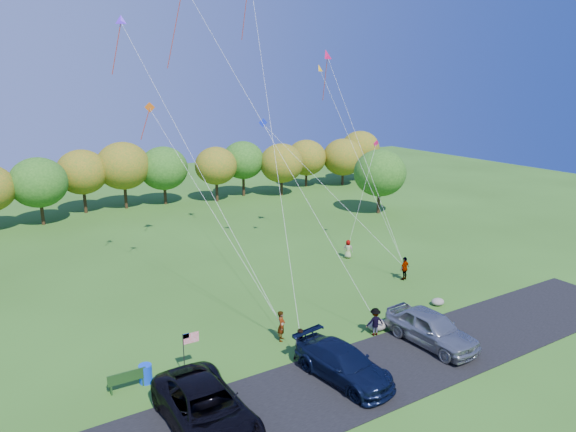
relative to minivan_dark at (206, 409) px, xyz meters
The scene contains 17 objects.
ground 8.96m from the minivan_dark, 24.37° to the left, with size 140.00×140.00×0.00m, color #2A5317.
asphalt_lane 8.18m from the minivan_dark, ahead, with size 44.00×6.00×0.06m, color black.
treeline 40.76m from the minivan_dark, 79.50° to the left, with size 77.62×27.52×8.23m.
minivan_dark is the anchor object (origin of this frame).
minivan_navy 7.50m from the minivan_dark, ahead, with size 2.38×5.86×1.70m, color black.
minivan_silver 14.06m from the minivan_dark, ahead, with size 2.34×5.81×1.98m, color gray.
flyer_a 8.67m from the minivan_dark, 37.19° to the left, with size 0.68×0.45×1.87m, color #4C4C59.
flyer_b 7.35m from the minivan_dark, 23.03° to the left, with size 0.87×0.68×1.78m, color #4C4C59.
flyer_c 12.39m from the minivan_dark, 13.41° to the left, with size 1.13×0.65×1.74m, color #4C4C59.
flyer_d 21.72m from the minivan_dark, 23.33° to the left, with size 1.08×0.45×1.85m, color #4C4C59.
flyer_e 24.40m from the minivan_dark, 37.65° to the left, with size 0.79×0.52×1.62m, color #4C4C59.
park_bench 5.38m from the minivan_dark, 114.51° to the left, with size 1.87×0.48×1.03m.
trash_barrel 5.20m from the minivan_dark, 103.95° to the left, with size 0.65×0.65×0.98m, color blue.
flag_assembly 4.72m from the minivan_dark, 78.66° to the left, with size 0.89×0.57×2.39m.
boulder_near 13.08m from the minivan_dark, 14.66° to the left, with size 1.33×1.04×0.66m, color gray.
boulder_far 19.03m from the minivan_dark, 11.94° to the left, with size 0.93×0.77×0.48m, color slate.
kites_aloft 26.76m from the minivan_dark, 57.01° to the left, with size 21.38×5.37×13.66m.
Camera 1 is at (-15.19, -22.21, 14.84)m, focal length 32.00 mm.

